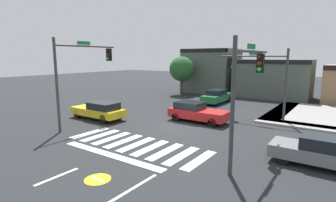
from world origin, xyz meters
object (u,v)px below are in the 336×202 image
(traffic_signal_southwest, at_px, (81,67))
(roadside_tree, at_px, (182,69))
(car_red, at_px, (197,112))
(traffic_signal_southeast, at_px, (247,80))
(traffic_signal_northeast, at_px, (259,72))
(car_yellow, at_px, (99,110))
(car_gray, at_px, (321,152))
(car_green, at_px, (217,96))

(traffic_signal_southwest, height_order, roadside_tree, traffic_signal_southwest)
(car_red, bearing_deg, traffic_signal_southeast, -45.77)
(traffic_signal_northeast, bearing_deg, roadside_tree, -33.79)
(traffic_signal_southwest, relative_size, traffic_signal_southeast, 1.07)
(car_red, bearing_deg, car_yellow, -150.35)
(car_gray, bearing_deg, traffic_signal_southwest, 6.33)
(traffic_signal_northeast, xyz_separation_m, car_gray, (5.16, -7.75, -3.10))
(traffic_signal_southwest, relative_size, car_yellow, 1.32)
(traffic_signal_southwest, height_order, car_red, traffic_signal_southwest)
(car_yellow, bearing_deg, traffic_signal_northeast, -144.84)
(traffic_signal_southeast, xyz_separation_m, car_red, (-5.70, 5.86, -3.17))
(traffic_signal_southeast, xyz_separation_m, car_green, (-7.84, 14.24, -3.17))
(car_red, bearing_deg, traffic_signal_southwest, -135.46)
(traffic_signal_northeast, distance_m, car_yellow, 13.07)
(traffic_signal_southwest, xyz_separation_m, traffic_signal_southeast, (11.73, 0.07, -0.34))
(traffic_signal_northeast, height_order, car_red, traffic_signal_northeast)
(traffic_signal_northeast, relative_size, car_red, 1.22)
(roadside_tree, bearing_deg, traffic_signal_southeast, -50.67)
(car_yellow, bearing_deg, roadside_tree, -82.97)
(traffic_signal_southeast, bearing_deg, traffic_signal_southwest, 90.36)
(car_gray, bearing_deg, car_red, -26.04)
(traffic_signal_northeast, relative_size, car_green, 1.22)
(car_red, relative_size, roadside_tree, 0.91)
(car_gray, bearing_deg, roadside_tree, -42.47)
(traffic_signal_southwest, height_order, traffic_signal_northeast, traffic_signal_southwest)
(roadside_tree, bearing_deg, car_yellow, -82.97)
(traffic_signal_southwest, bearing_deg, traffic_signal_northeast, -45.76)
(traffic_signal_southeast, xyz_separation_m, car_yellow, (-12.47, 2.01, -3.18))
(traffic_signal_southwest, height_order, traffic_signal_southeast, traffic_signal_southwest)
(traffic_signal_southeast, distance_m, car_yellow, 13.02)
(traffic_signal_southeast, height_order, car_green, traffic_signal_southeast)
(traffic_signal_southwest, distance_m, traffic_signal_southeast, 11.74)
(car_green, bearing_deg, roadside_tree, -116.88)
(traffic_signal_southeast, bearing_deg, car_yellow, 80.85)
(traffic_signal_southeast, bearing_deg, roadside_tree, 39.33)
(car_red, height_order, car_green, car_red)
(car_yellow, height_order, car_gray, car_yellow)
(car_yellow, xyz_separation_m, car_gray, (15.55, -0.44, -0.03))
(car_green, height_order, car_yellow, car_green)
(traffic_signal_southeast, relative_size, car_yellow, 1.24)
(car_yellow, bearing_deg, car_red, -150.35)
(car_yellow, bearing_deg, car_green, -110.72)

